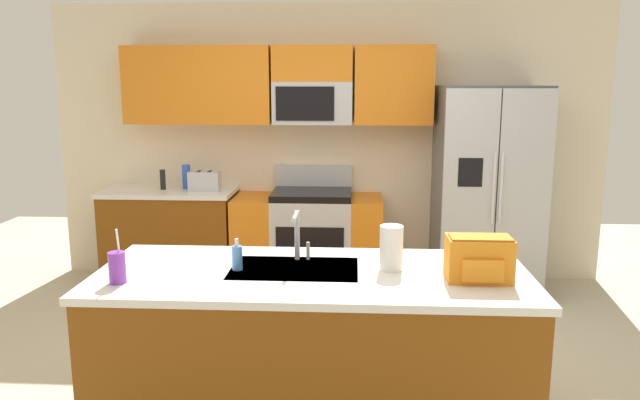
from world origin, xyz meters
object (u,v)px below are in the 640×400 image
Objects in this scene: paper_towel_roll at (391,248)px; backpack at (479,258)px; range_oven at (308,239)px; toaster at (205,181)px; sink_faucet at (298,231)px; drink_cup_purple at (117,267)px; refrigerator at (487,191)px; pepper_mill at (163,180)px; bottle_blue at (186,177)px; soap_dispenser at (237,257)px.

backpack is (0.43, -0.15, -0.00)m from paper_towel_roll.
backpack reaches higher than range_oven.
toaster is 2.40m from sink_faucet.
drink_cup_purple is 1.80m from backpack.
refrigerator is at bearing -2.57° from range_oven.
refrigerator is 10.08× the size of pepper_mill.
sink_faucet is 1.01× the size of drink_cup_purple.
paper_towel_roll is at bearing 12.13° from drink_cup_purple.
refrigerator is at bearing -0.44° from toaster.
bottle_blue reaches higher than range_oven.
range_oven is 2.80m from drink_cup_purple.
bottle_blue is 0.79× the size of sink_faucet.
toaster is 2.46m from soap_dispenser.
backpack is at bearing -16.84° from sink_faucet.
pepper_mill is 2.66m from soap_dispenser.
drink_cup_purple is at bearing -85.66° from toaster.
range_oven reaches higher than toaster.
paper_towel_roll is at bearing -75.16° from range_oven.
paper_towel_roll is at bearing 161.09° from backpack.
sink_faucet is at bearing -124.89° from refrigerator.
range_oven reaches higher than soap_dispenser.
pepper_mill is 2.71m from drink_cup_purple.
drink_cup_purple is at bearing -77.15° from pepper_mill.
paper_towel_roll is (-0.98, -2.28, 0.09)m from refrigerator.
backpack is at bearing -46.10° from pepper_mill.
bottle_blue is at bearing 130.67° from backpack.
bottle_blue is 0.70× the size of backpack.
refrigerator is 2.55m from toaster.
sink_faucet is 0.37m from soap_dispenser.
sink_faucet is at bearing -63.97° from toaster.
range_oven is 7.41× the size of pepper_mill.
pepper_mill is at bearing -179.89° from range_oven.
soap_dispenser is at bearing 24.15° from drink_cup_purple.
bottle_blue is at bearing 177.34° from refrigerator.
drink_cup_purple reaches higher than pepper_mill.
bottle_blue is (0.21, 0.06, 0.02)m from pepper_mill.
paper_towel_roll reaches higher than backpack.
sink_faucet is at bearing -56.54° from pepper_mill.
soap_dispenser is (1.15, -2.39, -0.02)m from pepper_mill.
bottle_blue is (-2.74, 0.13, 0.09)m from refrigerator.
range_oven is 4.25× the size of backpack.
refrigerator reaches higher than paper_towel_roll.
sink_faucet reaches higher than paper_towel_roll.
pepper_mill is 0.76× the size of paper_towel_roll.
refrigerator is 5.78× the size of backpack.
pepper_mill is 3.06m from paper_towel_roll.
refrigerator is at bearing 47.57° from drink_cup_purple.
pepper_mill is 1.08× the size of soap_dispenser.
refrigerator is 2.75m from bottle_blue.
toaster is at bearing 124.26° from paper_towel_roll.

